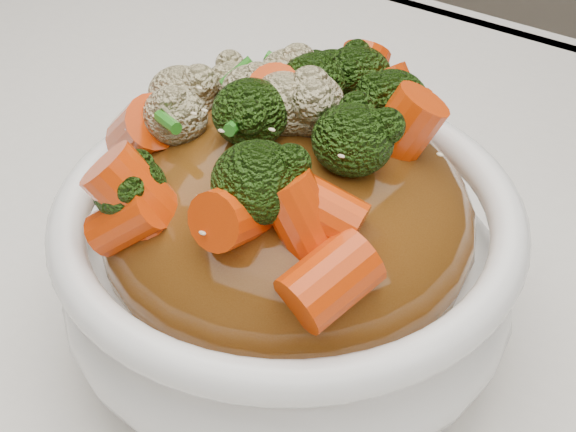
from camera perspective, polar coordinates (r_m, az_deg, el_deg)
The scene contains 7 objects.
bowl at distance 0.39m, azimuth 0.00°, elevation -3.41°, with size 0.20×0.20×0.08m, color white, non-canonical shape.
sauce_base at distance 0.37m, azimuth 0.00°, elevation -0.33°, with size 0.16×0.16×0.09m, color #613510.
carrots at distance 0.34m, azimuth 0.00°, elevation 7.18°, with size 0.16×0.16×0.05m, color #DF3E07, non-canonical shape.
broccoli at distance 0.34m, azimuth 0.00°, elevation 7.05°, with size 0.16×0.16×0.04m, color black, non-canonical shape.
cauliflower at distance 0.34m, azimuth 0.00°, elevation 6.78°, with size 0.16×0.16×0.03m, color tan, non-canonical shape.
scallions at distance 0.34m, azimuth 0.00°, elevation 7.31°, with size 0.12×0.12×0.02m, color #26771B, non-canonical shape.
sesame_seeds at distance 0.34m, azimuth 0.00°, elevation 7.31°, with size 0.14×0.14×0.01m, color beige, non-canonical shape.
Camera 1 is at (0.12, -0.19, 1.05)m, focal length 55.00 mm.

